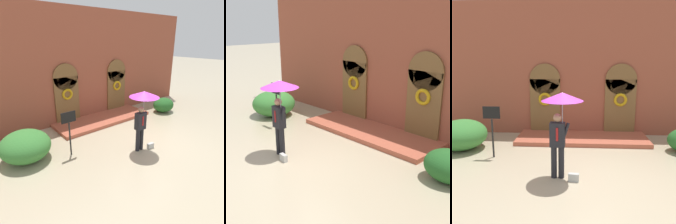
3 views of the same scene
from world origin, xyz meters
The scene contains 7 objects.
ground_plane centered at (0.00, 0.00, 0.00)m, with size 80.00×80.00×0.00m, color tan.
building_facade centered at (0.00, 4.15, 2.68)m, with size 14.00×2.30×5.60m.
person_with_umbrella centered at (-0.59, -0.30, 1.91)m, with size 1.10×1.10×2.36m.
handbag centered at (-0.25, -0.50, 0.11)m, with size 0.28×0.12×0.22m, color #B7B7B2.
sign_post centered at (-2.96, 1.06, 1.16)m, with size 0.56×0.06×1.72m.
shrub_left centered at (-4.36, 1.78, 0.54)m, with size 1.76×1.82×1.08m, color #387A33.
shrub_right centered at (3.65, 1.94, 0.42)m, with size 1.32×1.10×0.85m, color #235B23.
Camera 1 is at (-5.83, -5.06, 4.12)m, focal length 32.00 mm.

